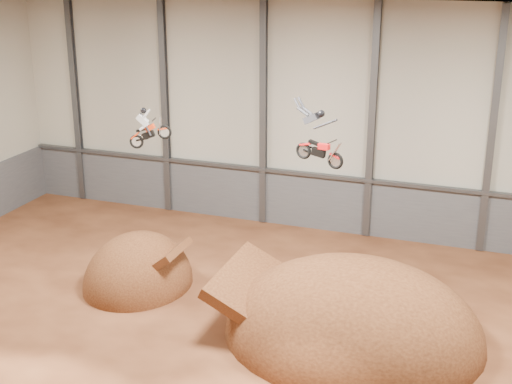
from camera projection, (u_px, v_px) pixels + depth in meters
floor at (223, 346)px, 31.44m from camera, size 40.00×40.00×0.00m
back_wall at (317, 119)px, 42.51m from camera, size 40.00×0.10×14.00m
ceiling at (218, 22)px, 26.90m from camera, size 40.00×40.00×0.00m
lower_band_back at (314, 202)px, 44.13m from camera, size 39.80×0.18×3.50m
steel_rail at (314, 175)px, 43.41m from camera, size 39.80×0.35×0.20m
steel_column_0 at (76, 100)px, 47.69m from camera, size 0.40×0.36×13.90m
steel_column_1 at (165, 107)px, 45.55m from camera, size 0.40×0.36×13.90m
steel_column_2 at (263, 115)px, 43.40m from camera, size 0.40×0.36×13.90m
steel_column_3 at (372, 124)px, 41.26m from camera, size 0.40×0.36×13.90m
steel_column_4 at (492, 133)px, 39.12m from camera, size 0.40×0.36×13.90m
takeoff_ramp at (139, 284)px, 37.23m from camera, size 5.50×6.35×5.50m
landing_ramp at (352, 336)px, 32.27m from camera, size 11.76×10.40×6.78m
fmx_rider_a at (152, 124)px, 34.61m from camera, size 2.85×1.50×2.60m
fmx_rider_b at (319, 134)px, 31.64m from camera, size 3.63×1.77×3.11m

